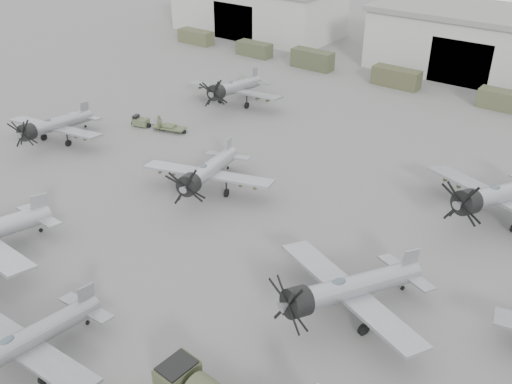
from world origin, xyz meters
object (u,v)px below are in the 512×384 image
at_px(aircraft_mid_1, 206,172).
at_px(aircraft_far_1, 497,196).
at_px(aircraft_far_0, 233,88).
at_px(ground_crew, 160,124).
at_px(aircraft_near_1, 18,345).
at_px(aircraft_mid_0, 52,126).
at_px(tug_trailer, 152,124).
at_px(aircraft_mid_2, 345,290).

height_order(aircraft_mid_1, aircraft_far_1, aircraft_far_1).
bearing_deg(aircraft_far_0, ground_crew, -106.36).
xyz_separation_m(aircraft_mid_1, ground_crew, (-13.16, 7.29, -1.21)).
bearing_deg(aircraft_near_1, aircraft_mid_0, 138.41).
distance_m(aircraft_far_1, tug_trailer, 36.69).
bearing_deg(aircraft_mid_2, aircraft_far_0, 161.44).
height_order(tug_trailer, ground_crew, ground_crew).
bearing_deg(ground_crew, tug_trailer, 96.04).
height_order(aircraft_near_1, aircraft_mid_1, aircraft_mid_1).
bearing_deg(aircraft_mid_0, ground_crew, 41.96).
height_order(aircraft_mid_1, aircraft_far_0, aircraft_far_0).
bearing_deg(aircraft_far_1, aircraft_far_0, -172.94).
height_order(aircraft_mid_0, aircraft_mid_2, aircraft_mid_2).
distance_m(aircraft_mid_1, tug_trailer, 16.55).
relative_size(aircraft_mid_0, aircraft_mid_2, 0.92).
height_order(aircraft_mid_2, aircraft_far_0, aircraft_mid_2).
relative_size(aircraft_mid_0, aircraft_far_0, 0.90).
relative_size(aircraft_mid_0, aircraft_far_1, 0.85).
xyz_separation_m(aircraft_mid_2, ground_crew, (-30.79, 14.22, -1.31)).
height_order(aircraft_mid_0, ground_crew, aircraft_mid_0).
bearing_deg(tug_trailer, aircraft_mid_1, -41.99).
bearing_deg(tug_trailer, aircraft_far_0, 59.13).
xyz_separation_m(aircraft_mid_0, ground_crew, (6.73, 8.83, -1.07)).
xyz_separation_m(aircraft_mid_1, aircraft_mid_2, (17.63, -6.93, 0.10)).
distance_m(aircraft_mid_0, aircraft_far_1, 43.45).
distance_m(aircraft_mid_1, aircraft_far_1, 24.28).
xyz_separation_m(aircraft_far_0, ground_crew, (-1.52, -10.90, -1.29)).
bearing_deg(aircraft_mid_2, tug_trailer, 178.08).
distance_m(aircraft_mid_0, ground_crew, 11.16).
distance_m(aircraft_mid_2, ground_crew, 33.94).
bearing_deg(tug_trailer, aircraft_mid_2, -39.05).
bearing_deg(aircraft_mid_1, aircraft_far_1, 8.32).
xyz_separation_m(aircraft_near_1, tug_trailer, (-19.72, 29.47, -1.55)).
relative_size(aircraft_mid_1, aircraft_mid_2, 0.97).
height_order(aircraft_mid_1, aircraft_mid_2, aircraft_mid_2).
bearing_deg(aircraft_mid_1, tug_trailer, 135.38).
bearing_deg(aircraft_mid_0, aircraft_far_1, 5.55).
bearing_deg(tug_trailer, aircraft_near_1, -71.24).
bearing_deg(ground_crew, aircraft_mid_2, -102.36).
height_order(aircraft_far_1, ground_crew, aircraft_far_1).
bearing_deg(aircraft_near_1, aircraft_far_0, 110.32).
xyz_separation_m(aircraft_mid_0, aircraft_mid_2, (37.52, -5.39, 0.23)).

